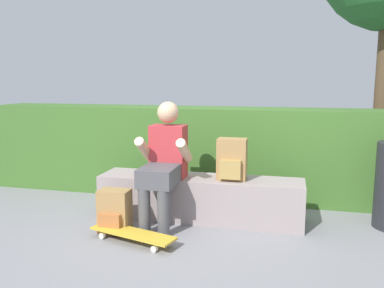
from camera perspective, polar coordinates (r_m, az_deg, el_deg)
name	(u,v)px	position (r m, az deg, el deg)	size (l,w,h in m)	color
ground_plane	(189,234)	(3.74, -0.37, -12.69)	(24.00, 24.00, 0.00)	gray
bench_main	(200,198)	(4.07, 1.13, -7.67)	(2.03, 0.44, 0.43)	gray
person_skater	(164,160)	(3.84, -3.97, -2.27)	(0.49, 0.62, 1.18)	#B73338
skateboard_near_person	(133,234)	(3.59, -8.40, -12.47)	(0.82, 0.42, 0.09)	gold
backpack_on_bench	(232,160)	(3.90, 5.66, -2.25)	(0.28, 0.23, 0.40)	#A37A47
backpack_on_ground	(114,212)	(3.79, -10.94, -9.46)	(0.28, 0.23, 0.40)	#A37A47
hedge_row	(222,152)	(4.80, 4.23, -1.19)	(5.80, 0.58, 1.06)	#3D6728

